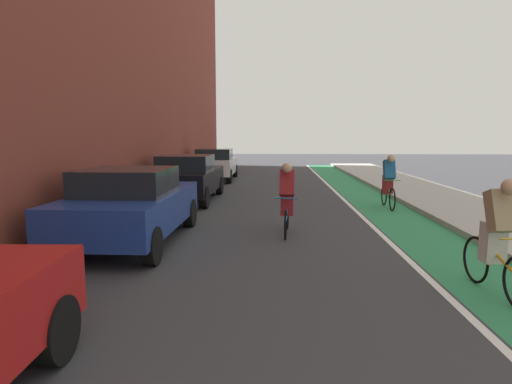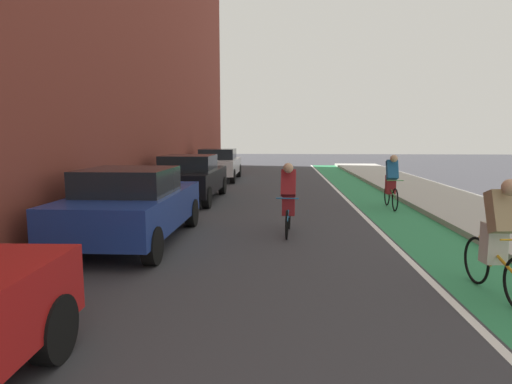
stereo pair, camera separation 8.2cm
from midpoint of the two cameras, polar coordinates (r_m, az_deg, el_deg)
The scene contains 11 objects.
ground_plane at distance 12.33m, azimuth 2.49°, elevation -2.69°, with size 77.14×77.14×0.00m, color #38383D.
bike_lane_paint at distance 14.67m, azimuth 15.17°, elevation -1.31°, with size 1.60×35.06×0.00m, color #2D8451.
lane_divider_stripe at distance 14.50m, azimuth 11.70°, elevation -1.30°, with size 0.12×35.06×0.00m, color white.
sidewalk_right at distance 15.31m, azimuth 23.41°, elevation -1.05°, with size 2.89×35.06×0.14m, color #A8A59E.
building_facade_left at distance 15.73m, azimuth -20.65°, elevation 20.64°, with size 3.00×35.06×11.76m.
parked_sedan_blue at distance 9.13m, azimuth -16.47°, elevation -1.61°, with size 1.99×4.25×1.53m.
parked_sedan_black at distance 14.62m, azimuth -9.22°, elevation 1.92°, with size 1.97×4.29×1.53m.
parked_sedan_white at distance 21.22m, azimuth -5.55°, elevation 3.70°, with size 1.93×4.23×1.53m.
cyclist_mid at distance 6.70m, azimuth 28.97°, elevation -5.25°, with size 0.48×1.75×1.63m.
cyclist_trailing at distance 9.56m, azimuth 3.86°, elevation -0.80°, with size 0.48×1.68×1.59m.
cyclist_far at distance 13.55m, azimuth 16.93°, elevation 1.37°, with size 0.48×1.72×1.61m.
Camera 1 is at (-0.05, 1.39, 2.18)m, focal length 30.31 mm.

